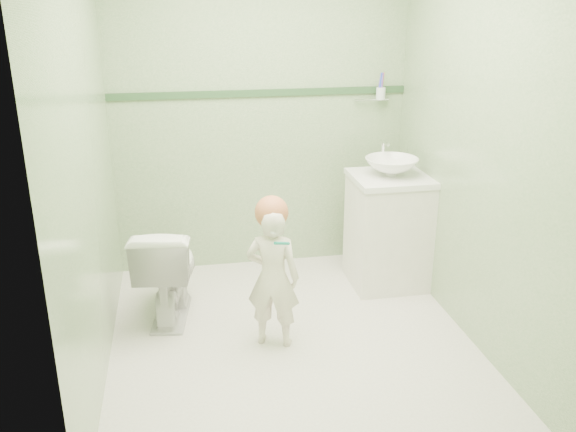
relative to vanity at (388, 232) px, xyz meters
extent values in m
plane|color=beige|center=(-0.84, -0.70, -0.40)|extent=(2.50, 2.50, 0.00)
cube|color=#85AA78|center=(-0.84, 0.55, 0.80)|extent=(2.20, 0.04, 2.40)
cube|color=#85AA78|center=(-0.84, -1.95, 0.80)|extent=(2.20, 0.04, 2.40)
cube|color=#85AA78|center=(-1.94, -0.70, 0.80)|extent=(0.04, 2.50, 2.40)
cube|color=#85AA78|center=(0.26, -0.70, 0.80)|extent=(0.04, 2.50, 2.40)
cube|color=#2C4D2C|center=(-0.84, 0.54, 0.95)|extent=(2.20, 0.02, 0.05)
cube|color=silver|center=(0.00, 0.00, 0.00)|extent=(0.52, 0.50, 0.80)
cube|color=white|center=(0.00, 0.00, 0.41)|extent=(0.54, 0.52, 0.04)
imported|color=white|center=(0.00, 0.00, 0.49)|extent=(0.37, 0.37, 0.13)
cylinder|color=silver|center=(0.00, 0.20, 0.55)|extent=(0.03, 0.03, 0.18)
cylinder|color=silver|center=(0.00, 0.15, 0.63)|extent=(0.02, 0.12, 0.02)
cylinder|color=silver|center=(0.00, 0.50, 0.88)|extent=(0.26, 0.02, 0.02)
cylinder|color=silver|center=(0.06, 0.48, 0.93)|extent=(0.07, 0.07, 0.09)
cylinder|color=#724AC6|center=(0.06, 0.47, 1.00)|extent=(0.01, 0.01, 0.17)
cylinder|color=blue|center=(0.05, 0.47, 1.00)|extent=(0.01, 0.01, 0.17)
cylinder|color=#CF4C3D|center=(0.07, 0.49, 1.00)|extent=(0.01, 0.01, 0.17)
cylinder|color=#724AC6|center=(0.05, 0.49, 1.00)|extent=(0.01, 0.01, 0.17)
imported|color=white|center=(-1.58, -0.21, -0.07)|extent=(0.46, 0.70, 0.66)
imported|color=white|center=(-0.96, -0.68, 0.04)|extent=(0.37, 0.31, 0.88)
sphere|color=#BD6A41|center=(-0.96, -0.65, 0.45)|extent=(0.20, 0.20, 0.20)
cylinder|color=#0F7C6C|center=(-0.93, -0.83, 0.32)|extent=(0.11, 0.11, 0.06)
cube|color=white|center=(-0.96, -0.76, 0.36)|extent=(0.03, 0.03, 0.02)
camera|label=1|loc=(-1.47, -3.92, 1.63)|focal=38.06mm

